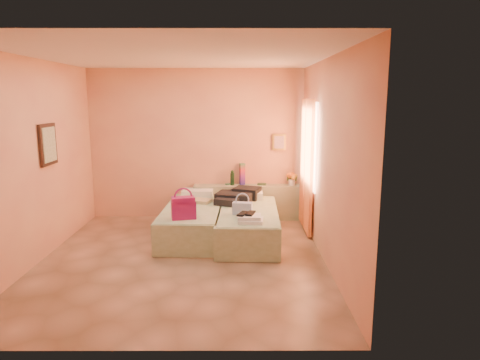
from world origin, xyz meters
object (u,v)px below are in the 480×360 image
Objects in this scene: magenta_handbag at (184,208)px; bed_right at (248,225)px; flower_vase at (292,178)px; bed_left at (194,222)px; water_bottle at (232,178)px; towel_stack at (251,219)px; headboard_ledge at (248,202)px; blue_handbag at (242,208)px; green_book at (262,184)px.

bed_right is at bearing 14.34° from magenta_handbag.
bed_right is 1.58m from flower_vase.
magenta_handbag is (-1.82, -1.73, -0.13)m from flower_vase.
bed_left is 6.85× the size of flower_vase.
flower_vase is (0.85, 1.22, 0.55)m from bed_right.
bed_left is 7.51× the size of water_bottle.
flower_vase reaches higher than towel_stack.
flower_vase reaches higher than water_bottle.
water_bottle is 0.75× the size of magenta_handbag.
bed_left is 5.71× the size of towel_stack.
bed_left is 1.31m from towel_stack.
headboard_ledge is at bearing -2.26° from water_bottle.
headboard_ledge is at bearing 179.70° from flower_vase.
water_bottle is 0.76× the size of towel_stack.
water_bottle is 0.90× the size of blue_handbag.
towel_stack is (-0.82, -1.93, -0.25)m from flower_vase.
magenta_handbag is 1.01× the size of towel_stack.
headboard_ledge is 1.95m from towel_stack.
bed_right is 0.46m from blue_handbag.
flower_vase is 1.79m from blue_handbag.
headboard_ledge is at bearing 89.81° from towel_stack.
flower_vase is at bearing 56.99° from bed_right.
green_book is at bearing 41.27° from magenta_handbag.
towel_stack is (0.02, -0.71, 0.30)m from bed_right.
towel_stack is at bearing -91.22° from green_book.
magenta_handbag reaches higher than blue_handbag.
bed_left is 5.64× the size of magenta_handbag.
blue_handbag is (0.87, 0.23, -0.07)m from magenta_handbag.
magenta_handbag reaches higher than bed_right.
blue_handbag is (-0.94, -1.51, -0.20)m from flower_vase.
flower_vase is 2.51m from magenta_handbag.
bed_right is (0.90, -0.18, 0.00)m from bed_left.
headboard_ledge reaches higher than bed_right.
water_bottle reaches higher than blue_handbag.
bed_left is 0.99m from blue_handbag.
water_bottle is at bearing -171.07° from green_book.
blue_handbag is at bearing 0.92° from magenta_handbag.
magenta_handbag is at bearing -136.30° from flower_vase.
green_book reaches higher than headboard_ledge.
water_bottle is 1.64× the size of green_book.
water_bottle is (0.63, 1.06, 0.53)m from bed_left.
magenta_handbag reaches higher than bed_left.
towel_stack is (-0.26, -1.97, -0.11)m from green_book.
towel_stack is at bearing -90.19° from headboard_ledge.
green_book is 0.46× the size of magenta_handbag.
bed_right is 1.36m from green_book.
magenta_handbag is (-0.07, -0.69, 0.42)m from bed_left.
water_bottle is (-0.27, 1.24, 0.53)m from bed_right.
headboard_ledge is 1.40m from bed_left.
water_bottle reaches higher than magenta_handbag.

